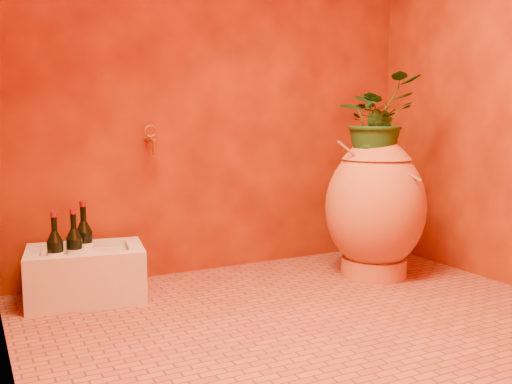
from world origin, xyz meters
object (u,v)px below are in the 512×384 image
amphora (375,207)px  wall_tap (151,139)px  wine_bottle_a (75,252)px  wine_bottle_c (56,255)px  wine_bottle_b (84,246)px  stone_basin (86,275)px

amphora → wall_tap: wall_tap is taller
wine_bottle_a → wine_bottle_c: size_ratio=1.01×
amphora → wall_tap: (-1.15, 0.49, 0.39)m
wine_bottle_b → wall_tap: bearing=18.8°
stone_basin → wine_bottle_c: 0.21m
stone_basin → wall_tap: bearing=22.6°
stone_basin → wine_bottle_b: size_ratio=1.76×
amphora → wine_bottle_a: (-1.61, 0.28, -0.14)m
wine_bottle_a → wine_bottle_b: size_ratio=0.93×
stone_basin → wall_tap: size_ratio=3.83×
wine_bottle_b → wall_tap: 0.67m
wine_bottle_a → wall_tap: size_ratio=2.04×
stone_basin → wall_tap: (0.40, 0.17, 0.67)m
wine_bottle_a → stone_basin: bearing=38.7°
wine_bottle_c → wine_bottle_a: bearing=11.1°
wine_bottle_c → stone_basin: bearing=23.3°
wine_bottle_a → amphora: bearing=-9.7°
wine_bottle_b → wall_tap: size_ratio=2.18×
wine_bottle_b → wine_bottle_c: (-0.15, -0.10, -0.01)m
amphora → wall_tap: size_ratio=5.05×
amphora → wine_bottle_b: amphora is taller
wine_bottle_a → wine_bottle_c: (-0.09, -0.02, -0.00)m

